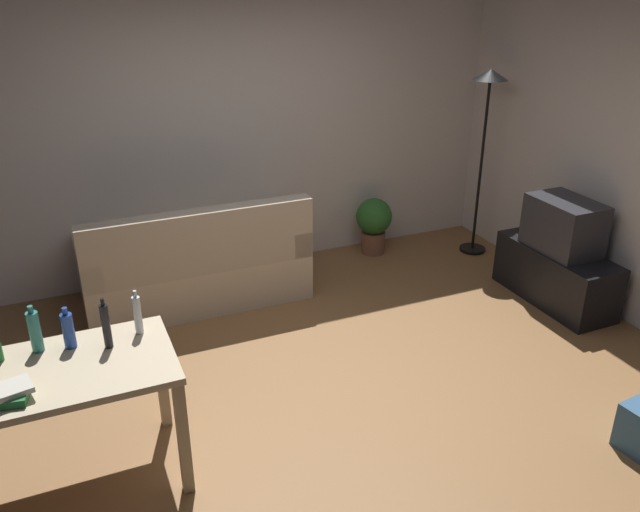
{
  "coord_description": "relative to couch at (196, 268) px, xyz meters",
  "views": [
    {
      "loc": [
        -1.58,
        -3.39,
        2.67
      ],
      "look_at": [
        0.1,
        0.5,
        0.75
      ],
      "focal_mm": 36.12,
      "sensor_mm": 36.0,
      "label": 1
    }
  ],
  "objects": [
    {
      "name": "ground_plane",
      "position": [
        0.58,
        -1.59,
        -0.32
      ],
      "size": [
        5.2,
        4.4,
        0.02
      ],
      "primitive_type": "cube",
      "color": "olive"
    },
    {
      "name": "wall_rear",
      "position": [
        0.58,
        0.61,
        1.04
      ],
      "size": [
        5.2,
        0.1,
        2.7
      ],
      "primitive_type": "cube",
      "color": "silver",
      "rests_on": "ground_plane"
    },
    {
      "name": "couch",
      "position": [
        0.0,
        0.0,
        0.0
      ],
      "size": [
        1.87,
        0.84,
        0.92
      ],
      "rotation": [
        0.0,
        0.0,
        3.14
      ],
      "color": "beige",
      "rests_on": "ground_plane"
    },
    {
      "name": "tv_stand",
      "position": [
        2.83,
        -1.22,
        -0.07
      ],
      "size": [
        0.44,
        1.1,
        0.48
      ],
      "rotation": [
        0.0,
        0.0,
        1.57
      ],
      "color": "black",
      "rests_on": "ground_plane"
    },
    {
      "name": "tv",
      "position": [
        2.84,
        -1.22,
        0.39
      ],
      "size": [
        0.41,
        0.6,
        0.44
      ],
      "rotation": [
        0.0,
        0.0,
        1.57
      ],
      "color": "#2D2D33",
      "rests_on": "tv_stand"
    },
    {
      "name": "torchiere_lamp",
      "position": [
        2.83,
        -0.05,
        1.11
      ],
      "size": [
        0.32,
        0.32,
        1.81
      ],
      "color": "black",
      "rests_on": "ground_plane"
    },
    {
      "name": "desk",
      "position": [
        -1.14,
        -1.87,
        0.34
      ],
      "size": [
        1.2,
        0.7,
        0.76
      ],
      "rotation": [
        0.0,
        0.0,
        -0.0
      ],
      "color": "#C6B28E",
      "rests_on": "ground_plane"
    },
    {
      "name": "potted_plant",
      "position": [
        1.88,
        0.31,
        0.02
      ],
      "size": [
        0.36,
        0.36,
        0.57
      ],
      "color": "brown",
      "rests_on": "ground_plane"
    },
    {
      "name": "bottle_tall",
      "position": [
        -1.22,
        -1.64,
        0.57
      ],
      "size": [
        0.06,
        0.06,
        0.27
      ],
      "color": "teal",
      "rests_on": "desk"
    },
    {
      "name": "bottle_blue",
      "position": [
        -1.06,
        -1.68,
        0.56
      ],
      "size": [
        0.06,
        0.06,
        0.24
      ],
      "color": "#2347A3",
      "rests_on": "desk"
    },
    {
      "name": "bottle_dark",
      "position": [
        -0.87,
        -1.76,
        0.59
      ],
      "size": [
        0.05,
        0.05,
        0.3
      ],
      "color": "black",
      "rests_on": "desk"
    },
    {
      "name": "bottle_clear",
      "position": [
        -0.69,
        -1.67,
        0.57
      ],
      "size": [
        0.05,
        0.05,
        0.27
      ],
      "color": "silver",
      "rests_on": "desk"
    },
    {
      "name": "book_stack",
      "position": [
        -1.4,
        -2.06,
        0.49
      ],
      "size": [
        0.3,
        0.21,
        0.07
      ],
      "color": "#236B33",
      "rests_on": "desk"
    }
  ]
}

